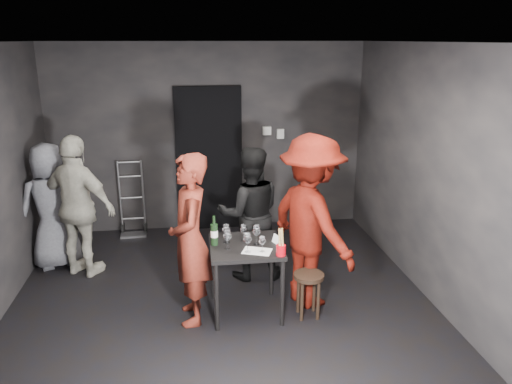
{
  "coord_description": "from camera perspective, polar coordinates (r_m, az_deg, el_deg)",
  "views": [
    {
      "loc": [
        -0.29,
        -4.65,
        2.73
      ],
      "look_at": [
        0.39,
        0.25,
        1.21
      ],
      "focal_mm": 35.0,
      "sensor_mm": 36.0,
      "label": 1
    }
  ],
  "objects": [
    {
      "name": "hand_truck",
      "position": [
        7.46,
        -13.85,
        -3.18
      ],
      "size": [
        0.37,
        0.32,
        1.09
      ],
      "rotation": [
        0.0,
        0.0,
        0.04
      ],
      "color": "#B2B2B7",
      "rests_on": "floor"
    },
    {
      "name": "reserved_card",
      "position": [
        5.05,
        2.33,
        -5.43
      ],
      "size": [
        0.11,
        0.13,
        0.09
      ],
      "primitive_type": null,
      "rotation": [
        0.0,
        0.0,
        0.39
      ],
      "color": "white",
      "rests_on": "tasting_table"
    },
    {
      "name": "wallbox_upper",
      "position": [
        7.3,
        1.25,
        7.02
      ],
      "size": [
        0.12,
        0.06,
        0.12
      ],
      "primitive_type": "cube",
      "color": "#B7B7B2",
      "rests_on": "wall_back"
    },
    {
      "name": "wall_right",
      "position": [
        5.48,
        20.09,
        1.46
      ],
      "size": [
        0.04,
        5.0,
        2.7
      ],
      "primitive_type": "cube",
      "color": "black",
      "rests_on": "ground"
    },
    {
      "name": "wine_glass_f",
      "position": [
        5.0,
        0.07,
        -4.83
      ],
      "size": [
        0.09,
        0.09,
        0.22
      ],
      "primitive_type": null,
      "rotation": [
        0.0,
        0.0,
        0.09
      ],
      "color": "white",
      "rests_on": "tasting_table"
    },
    {
      "name": "stool",
      "position": [
        5.15,
        6.03,
        -10.38
      ],
      "size": [
        0.31,
        0.31,
        0.47
      ],
      "rotation": [
        0.0,
        0.0,
        0.36
      ],
      "color": "black",
      "rests_on": "floor"
    },
    {
      "name": "breadstick_cup",
      "position": [
        4.76,
        2.88,
        -5.79
      ],
      "size": [
        0.09,
        0.09,
        0.29
      ],
      "rotation": [
        0.0,
        0.0,
        0.41
      ],
      "color": "#BC0610",
      "rests_on": "tasting_table"
    },
    {
      "name": "ceiling",
      "position": [
        4.66,
        -4.49,
        16.7
      ],
      "size": [
        4.5,
        5.0,
        0.02
      ],
      "primitive_type": "cube",
      "color": "silver",
      "rests_on": "ground"
    },
    {
      "name": "wine_glass_e",
      "position": [
        4.84,
        0.71,
        -5.9
      ],
      "size": [
        0.08,
        0.08,
        0.18
      ],
      "primitive_type": null,
      "rotation": [
        0.0,
        0.0,
        -0.13
      ],
      "color": "white",
      "rests_on": "tasting_table"
    },
    {
      "name": "floor",
      "position": [
        5.4,
        -3.81,
        -13.29
      ],
      "size": [
        4.5,
        5.0,
        0.02
      ],
      "primitive_type": "cube",
      "color": "black",
      "rests_on": "ground"
    },
    {
      "name": "tasting_mat",
      "position": [
        4.89,
        0.12,
        -6.77
      ],
      "size": [
        0.32,
        0.27,
        0.0
      ],
      "primitive_type": "cube",
      "rotation": [
        0.0,
        0.0,
        -0.37
      ],
      "color": "white",
      "rests_on": "tasting_table"
    },
    {
      "name": "tasting_table",
      "position": [
        5.07,
        -1.18,
        -7.07
      ],
      "size": [
        0.72,
        0.72,
        0.75
      ],
      "rotation": [
        0.0,
        0.0,
        -0.01
      ],
      "color": "black",
      "rests_on": "floor"
    },
    {
      "name": "woman_black",
      "position": [
        5.77,
        -0.68,
        -2.11
      ],
      "size": [
        0.81,
        0.44,
        1.66
      ],
      "primitive_type": "imported",
      "rotation": [
        0.0,
        0.0,
        3.14
      ],
      "color": "black",
      "rests_on": "floor"
    },
    {
      "name": "bystander_grey",
      "position": [
        6.54,
        -22.32,
        -1.23
      ],
      "size": [
        0.91,
        0.73,
        1.63
      ],
      "primitive_type": "imported",
      "rotation": [
        0.0,
        0.0,
        3.58
      ],
      "color": "slate",
      "rests_on": "floor"
    },
    {
      "name": "wine_glass_c",
      "position": [
        5.1,
        -1.46,
        -4.59
      ],
      "size": [
        0.07,
        0.07,
        0.19
      ],
      "primitive_type": null,
      "rotation": [
        0.0,
        0.0,
        0.04
      ],
      "color": "white",
      "rests_on": "tasting_table"
    },
    {
      "name": "wall_front",
      "position": [
        2.57,
        -0.18,
        -15.35
      ],
      "size": [
        4.5,
        0.04,
        2.7
      ],
      "primitive_type": "cube",
      "color": "black",
      "rests_on": "ground"
    },
    {
      "name": "bystander_cream",
      "position": [
        6.14,
        -19.7,
        -0.63
      ],
      "size": [
        1.25,
        1.03,
        1.93
      ],
      "primitive_type": "imported",
      "rotation": [
        0.0,
        0.0,
        2.62
      ],
      "color": "beige",
      "rests_on": "floor"
    },
    {
      "name": "wine_glass_a",
      "position": [
        4.91,
        -3.28,
        -5.4
      ],
      "size": [
        0.09,
        0.09,
        0.21
      ],
      "primitive_type": null,
      "rotation": [
        0.0,
        0.0,
        0.18
      ],
      "color": "white",
      "rests_on": "tasting_table"
    },
    {
      "name": "doorway",
      "position": [
        7.29,
        -5.38,
        3.72
      ],
      "size": [
        0.95,
        0.1,
        2.1
      ],
      "primitive_type": "cube",
      "color": "black",
      "rests_on": "ground"
    },
    {
      "name": "wine_bottle",
      "position": [
        5.01,
        -4.8,
        -4.77
      ],
      "size": [
        0.07,
        0.07,
        0.31
      ],
      "rotation": [
        0.0,
        0.0,
        -0.23
      ],
      "color": "black",
      "rests_on": "tasting_table"
    },
    {
      "name": "man_maroon",
      "position": [
        5.14,
        6.41,
        -1.28
      ],
      "size": [
        1.23,
        1.59,
        2.24
      ],
      "primitive_type": "imported",
      "rotation": [
        0.0,
        0.0,
        2.02
      ],
      "color": "#5A1008",
      "rests_on": "floor"
    },
    {
      "name": "server_red",
      "position": [
        4.87,
        -7.6,
        -4.09
      ],
      "size": [
        0.51,
        0.74,
        1.96
      ],
      "primitive_type": "imported",
      "rotation": [
        0.0,
        0.0,
        -1.52
      ],
      "color": "maroon",
      "rests_on": "floor"
    },
    {
      "name": "wallbox_lower",
      "position": [
        7.35,
        2.8,
        6.67
      ],
      "size": [
        0.1,
        0.06,
        0.14
      ],
      "primitive_type": "cube",
      "color": "#B7B7B2",
      "rests_on": "wall_back"
    },
    {
      "name": "wine_glass_d",
      "position": [
        4.82,
        -0.97,
        -5.72
      ],
      "size": [
        0.09,
        0.09,
        0.22
      ],
      "primitive_type": null,
      "rotation": [
        0.0,
        0.0,
        -0.03
      ],
      "color": "white",
      "rests_on": "tasting_table"
    },
    {
      "name": "wall_back",
      "position": [
        7.29,
        -5.47,
        6.13
      ],
      "size": [
        4.5,
        0.04,
        2.7
      ],
      "primitive_type": "cube",
      "color": "black",
      "rests_on": "ground"
    },
    {
      "name": "wine_glass_b",
      "position": [
        5.05,
        -3.41,
        -4.67
      ],
      "size": [
        0.1,
        0.1,
        0.21
      ],
      "primitive_type": null,
      "rotation": [
        0.0,
        0.0,
        -0.32
      ],
      "color": "white",
      "rests_on": "tasting_table"
    }
  ]
}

